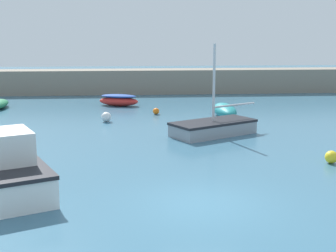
{
  "coord_description": "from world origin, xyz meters",
  "views": [
    {
      "loc": [
        -2.09,
        -13.06,
        4.98
      ],
      "look_at": [
        -0.31,
        8.93,
        0.6
      ],
      "focal_mm": 50.0,
      "sensor_mm": 36.0,
      "label": 1
    }
  ],
  "objects_px": {
    "mooring_buoy_white": "(106,117)",
    "cabin_cruiser_white": "(8,169)",
    "rowboat_with_red_cover": "(119,100)",
    "mooring_buoy_yellow": "(331,157)",
    "rowboat_blue_near": "(225,110)",
    "mooring_buoy_orange": "(156,111)",
    "sailboat_short_mast": "(213,127)"
  },
  "relations": [
    {
      "from": "sailboat_short_mast",
      "to": "cabin_cruiser_white",
      "type": "height_order",
      "value": "sailboat_short_mast"
    },
    {
      "from": "sailboat_short_mast",
      "to": "mooring_buoy_yellow",
      "type": "bearing_deg",
      "value": 94.55
    },
    {
      "from": "sailboat_short_mast",
      "to": "mooring_buoy_orange",
      "type": "xyz_separation_m",
      "value": [
        -2.51,
        6.21,
        -0.19
      ]
    },
    {
      "from": "rowboat_with_red_cover",
      "to": "rowboat_blue_near",
      "type": "bearing_deg",
      "value": -18.63
    },
    {
      "from": "mooring_buoy_yellow",
      "to": "cabin_cruiser_white",
      "type": "bearing_deg",
      "value": -169.36
    },
    {
      "from": "cabin_cruiser_white",
      "to": "mooring_buoy_white",
      "type": "bearing_deg",
      "value": -36.69
    },
    {
      "from": "rowboat_with_red_cover",
      "to": "mooring_buoy_yellow",
      "type": "bearing_deg",
      "value": -42.29
    },
    {
      "from": "sailboat_short_mast",
      "to": "cabin_cruiser_white",
      "type": "bearing_deg",
      "value": 14.78
    },
    {
      "from": "mooring_buoy_white",
      "to": "cabin_cruiser_white",
      "type": "bearing_deg",
      "value": -102.35
    },
    {
      "from": "mooring_buoy_yellow",
      "to": "rowboat_with_red_cover",
      "type": "bearing_deg",
      "value": 118.98
    },
    {
      "from": "mooring_buoy_orange",
      "to": "mooring_buoy_white",
      "type": "height_order",
      "value": "mooring_buoy_white"
    },
    {
      "from": "cabin_cruiser_white",
      "to": "mooring_buoy_yellow",
      "type": "distance_m",
      "value": 11.94
    },
    {
      "from": "rowboat_with_red_cover",
      "to": "cabin_cruiser_white",
      "type": "distance_m",
      "value": 18.0
    },
    {
      "from": "mooring_buoy_white",
      "to": "mooring_buoy_yellow",
      "type": "height_order",
      "value": "mooring_buoy_white"
    },
    {
      "from": "sailboat_short_mast",
      "to": "mooring_buoy_white",
      "type": "relative_size",
      "value": 8.33
    },
    {
      "from": "sailboat_short_mast",
      "to": "mooring_buoy_white",
      "type": "distance_m",
      "value": 6.77
    },
    {
      "from": "sailboat_short_mast",
      "to": "mooring_buoy_white",
      "type": "bearing_deg",
      "value": -64.85
    },
    {
      "from": "sailboat_short_mast",
      "to": "cabin_cruiser_white",
      "type": "distance_m",
      "value": 11.17
    },
    {
      "from": "rowboat_blue_near",
      "to": "sailboat_short_mast",
      "type": "bearing_deg",
      "value": -18.51
    },
    {
      "from": "rowboat_with_red_cover",
      "to": "rowboat_blue_near",
      "type": "height_order",
      "value": "rowboat_with_red_cover"
    },
    {
      "from": "cabin_cruiser_white",
      "to": "rowboat_blue_near",
      "type": "bearing_deg",
      "value": -61.44
    },
    {
      "from": "mooring_buoy_orange",
      "to": "mooring_buoy_white",
      "type": "bearing_deg",
      "value": -142.8
    },
    {
      "from": "sailboat_short_mast",
      "to": "mooring_buoy_orange",
      "type": "relative_size",
      "value": 11.72
    },
    {
      "from": "rowboat_blue_near",
      "to": "mooring_buoy_orange",
      "type": "xyz_separation_m",
      "value": [
        -4.11,
        1.2,
        -0.2
      ]
    },
    {
      "from": "sailboat_short_mast",
      "to": "rowboat_with_red_cover",
      "type": "bearing_deg",
      "value": -92.87
    },
    {
      "from": "mooring_buoy_orange",
      "to": "mooring_buoy_white",
      "type": "relative_size",
      "value": 0.71
    },
    {
      "from": "mooring_buoy_yellow",
      "to": "sailboat_short_mast",
      "type": "bearing_deg",
      "value": 123.63
    },
    {
      "from": "cabin_cruiser_white",
      "to": "mooring_buoy_white",
      "type": "distance_m",
      "value": 11.97
    },
    {
      "from": "cabin_cruiser_white",
      "to": "rowboat_blue_near",
      "type": "height_order",
      "value": "cabin_cruiser_white"
    },
    {
      "from": "cabin_cruiser_white",
      "to": "mooring_buoy_orange",
      "type": "bearing_deg",
      "value": -45.99
    },
    {
      "from": "rowboat_blue_near",
      "to": "mooring_buoy_white",
      "type": "height_order",
      "value": "rowboat_blue_near"
    },
    {
      "from": "rowboat_with_red_cover",
      "to": "mooring_buoy_yellow",
      "type": "distance_m",
      "value": 17.74
    }
  ]
}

